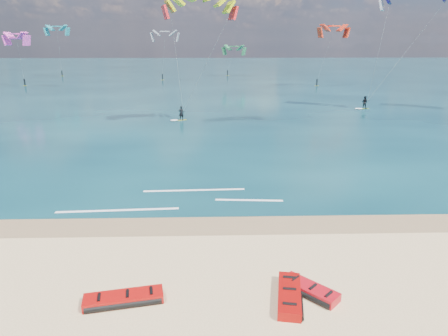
{
  "coord_description": "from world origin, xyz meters",
  "views": [
    {
      "loc": [
        3.58,
        -16.29,
        9.43
      ],
      "look_at": [
        4.27,
        8.0,
        1.58
      ],
      "focal_mm": 32.0,
      "sensor_mm": 36.0,
      "label": 1
    }
  ],
  "objects_px": {
    "packed_kite_right": "(289,300)",
    "kitesurfer_main": "(190,55)",
    "packed_kite_left": "(124,303)",
    "kitesurfer_far": "(392,44)",
    "packed_kite_mid": "(310,293)"
  },
  "relations": [
    {
      "from": "packed_kite_right",
      "to": "kitesurfer_main",
      "type": "relative_size",
      "value": 0.19
    },
    {
      "from": "packed_kite_left",
      "to": "kitesurfer_far",
      "type": "height_order",
      "value": "kitesurfer_far"
    },
    {
      "from": "packed_kite_right",
      "to": "kitesurfer_main",
      "type": "distance_m",
      "value": 34.01
    },
    {
      "from": "packed_kite_left",
      "to": "packed_kite_right",
      "type": "bearing_deg",
      "value": -10.74
    },
    {
      "from": "kitesurfer_main",
      "to": "kitesurfer_far",
      "type": "xyz_separation_m",
      "value": [
        25.79,
        8.23,
        1.08
      ]
    },
    {
      "from": "packed_kite_mid",
      "to": "kitesurfer_main",
      "type": "bearing_deg",
      "value": 145.76
    },
    {
      "from": "packed_kite_right",
      "to": "kitesurfer_far",
      "type": "height_order",
      "value": "kitesurfer_far"
    },
    {
      "from": "packed_kite_left",
      "to": "packed_kite_right",
      "type": "distance_m",
      "value": 6.24
    },
    {
      "from": "packed_kite_left",
      "to": "packed_kite_right",
      "type": "relative_size",
      "value": 1.1
    },
    {
      "from": "packed_kite_right",
      "to": "packed_kite_left",
      "type": "bearing_deg",
      "value": 100.06
    },
    {
      "from": "packed_kite_mid",
      "to": "kitesurfer_far",
      "type": "distance_m",
      "value": 45.94
    },
    {
      "from": "packed_kite_left",
      "to": "kitesurfer_main",
      "type": "xyz_separation_m",
      "value": [
        1.0,
        32.68,
        7.82
      ]
    },
    {
      "from": "kitesurfer_main",
      "to": "packed_kite_right",
      "type": "bearing_deg",
      "value": -104.85
    },
    {
      "from": "kitesurfer_far",
      "to": "packed_kite_right",
      "type": "bearing_deg",
      "value": -126.14
    },
    {
      "from": "packed_kite_left",
      "to": "kitesurfer_far",
      "type": "bearing_deg",
      "value": 46.1
    }
  ]
}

